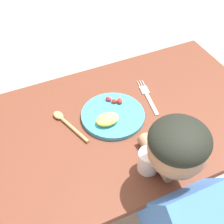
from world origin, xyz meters
TOP-DOWN VIEW (x-y plane):
  - ground_plane at (0.00, 0.00)m, footprint 8.00×8.00m
  - dining_table at (0.00, 0.00)m, footprint 1.15×0.71m
  - plate at (-0.04, 0.03)m, footprint 0.25×0.25m
  - fork at (0.15, 0.08)m, footprint 0.06×0.22m
  - spoon at (-0.21, 0.08)m, footprint 0.09×0.20m
  - drinking_cup at (-0.03, -0.24)m, footprint 0.07×0.07m

SIDE VIEW (x-z plane):
  - ground_plane at x=0.00m, z-range 0.00..0.00m
  - dining_table at x=0.00m, z-range 0.22..0.91m
  - fork at x=0.15m, z-range 0.70..0.70m
  - spoon at x=-0.21m, z-range 0.70..0.71m
  - plate at x=-0.04m, z-range 0.68..0.73m
  - drinking_cup at x=-0.03m, z-range 0.70..0.78m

